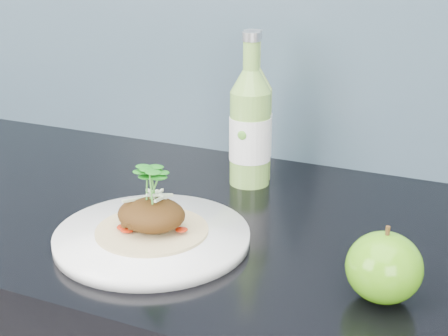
# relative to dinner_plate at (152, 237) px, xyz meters

# --- Properties ---
(dinner_plate) EXTENTS (0.35, 0.35, 0.02)m
(dinner_plate) POSITION_rel_dinner_plate_xyz_m (0.00, 0.00, 0.00)
(dinner_plate) COLOR white
(dinner_plate) RESTS_ON kitchen_counter
(pork_taco) EXTENTS (0.15, 0.15, 0.10)m
(pork_taco) POSITION_rel_dinner_plate_xyz_m (0.00, 0.00, 0.04)
(pork_taco) COLOR tan
(pork_taco) RESTS_ON dinner_plate
(green_apple) EXTENTS (0.10, 0.10, 0.09)m
(green_apple) POSITION_rel_dinner_plate_xyz_m (0.31, -0.02, 0.03)
(green_apple) COLOR #398A0F
(green_apple) RESTS_ON kitchen_counter
(cider_bottle_left) EXTENTS (0.08, 0.08, 0.25)m
(cider_bottle_left) POSITION_rel_dinner_plate_xyz_m (0.03, 0.28, 0.09)
(cider_bottle_left) COLOR #9CC853
(cider_bottle_left) RESTS_ON kitchen_counter
(cider_bottle_right) EXTENTS (0.09, 0.09, 0.25)m
(cider_bottle_right) POSITION_rel_dinner_plate_xyz_m (0.04, 0.26, 0.09)
(cider_bottle_right) COLOR #7DB24A
(cider_bottle_right) RESTS_ON kitchen_counter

